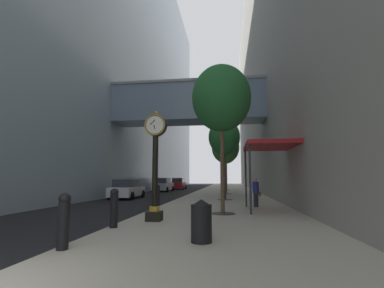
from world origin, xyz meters
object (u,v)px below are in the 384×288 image
(street_tree_far, at_px, (226,151))
(pedestrian_walking, at_px, (256,192))
(bollard_second, at_px, (114,207))
(car_white_near, at_px, (127,189))
(street_clock, at_px, (155,159))
(bollard_nearest, at_px, (64,220))
(street_tree_mid_far, at_px, (225,148))
(trash_bin, at_px, (201,220))
(car_red_far, at_px, (179,184))
(street_tree_mid_near, at_px, (224,137))
(car_silver_mid, at_px, (163,185))
(street_tree_near, at_px, (221,99))
(bollard_fourth, at_px, (157,196))

(street_tree_far, relative_size, pedestrian_walking, 4.22)
(bollard_second, relative_size, car_white_near, 0.28)
(street_clock, distance_m, street_tree_far, 26.58)
(bollard_nearest, height_order, street_tree_mid_far, street_tree_mid_far)
(trash_bin, bearing_deg, car_red_far, 101.27)
(street_tree_mid_near, bearing_deg, car_silver_mid, 119.92)
(car_white_near, distance_m, car_silver_mid, 12.22)
(street_tree_near, xyz_separation_m, street_tree_mid_far, (-0.00, 15.96, -0.57))
(bollard_fourth, relative_size, street_tree_mid_near, 0.21)
(bollard_nearest, bearing_deg, car_silver_mid, 99.25)
(bollard_fourth, relative_size, car_white_near, 0.28)
(street_tree_far, height_order, pedestrian_walking, street_tree_far)
(street_tree_mid_far, height_order, street_tree_far, street_tree_far)
(street_tree_near, distance_m, car_red_far, 30.21)
(car_red_far, bearing_deg, street_tree_mid_far, -60.72)
(pedestrian_walking, bearing_deg, bollard_fourth, -163.28)
(street_tree_mid_near, bearing_deg, street_tree_near, -90.00)
(bollard_fourth, xyz_separation_m, car_silver_mid, (-4.67, 20.47, 0.04))
(bollard_nearest, height_order, bollard_second, same)
(street_tree_far, relative_size, car_red_far, 1.46)
(car_silver_mid, bearing_deg, street_clock, -77.09)
(bollard_nearest, distance_m, bollard_second, 2.74)
(street_tree_near, xyz_separation_m, trash_bin, (-0.41, -5.56, -4.74))
(street_tree_near, height_order, street_tree_mid_near, street_tree_near)
(bollard_second, distance_m, street_tree_far, 28.41)
(bollard_second, bearing_deg, bollard_fourth, 90.00)
(bollard_nearest, relative_size, car_white_near, 0.28)
(bollard_fourth, bearing_deg, street_tree_mid_near, 61.96)
(bollard_fourth, relative_size, trash_bin, 1.19)
(street_tree_mid_far, distance_m, street_tree_far, 7.99)
(bollard_nearest, relative_size, street_tree_mid_near, 0.21)
(bollard_nearest, height_order, trash_bin, bollard_nearest)
(bollard_fourth, xyz_separation_m, trash_bin, (3.00, -7.13, -0.12))
(street_tree_mid_far, distance_m, car_red_far, 15.44)
(bollard_fourth, height_order, street_tree_near, street_tree_near)
(bollard_fourth, relative_size, street_tree_mid_far, 0.20)
(street_tree_mid_far, bearing_deg, street_tree_far, 90.00)
(street_clock, distance_m, car_red_far, 31.75)
(trash_bin, bearing_deg, street_tree_near, 85.77)
(street_tree_near, distance_m, street_tree_far, 23.93)
(bollard_fourth, distance_m, car_white_near, 9.53)
(street_tree_mid_far, xyz_separation_m, car_red_far, (-7.29, 13.00, -4.02))
(street_tree_near, bearing_deg, car_white_near, 129.86)
(street_tree_far, relative_size, car_white_near, 1.51)
(street_tree_mid_far, bearing_deg, street_tree_mid_near, -90.00)
(street_tree_far, xyz_separation_m, car_red_far, (-7.29, 5.02, -4.41))
(street_tree_near, bearing_deg, bollard_second, -131.07)
(trash_bin, bearing_deg, car_white_near, 116.85)
(street_clock, distance_m, bollard_fourth, 4.37)
(street_clock, distance_m, street_tree_near, 4.56)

